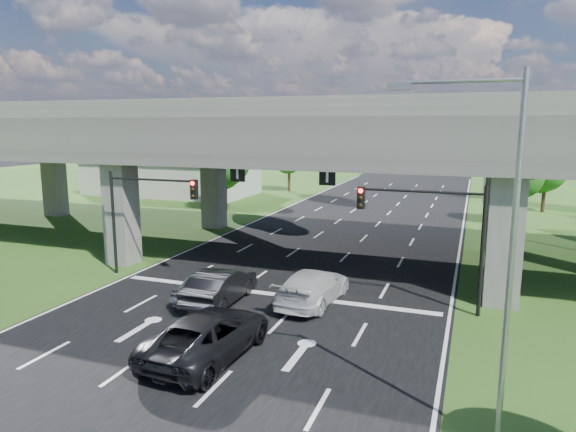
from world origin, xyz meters
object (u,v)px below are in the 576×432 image
Objects in this scene: car_trailing at (208,335)px; streetlight_near at (496,235)px; car_dark at (220,286)px; signal_right at (433,223)px; streetlight_far at (484,159)px; streetlight_beyond at (483,150)px; car_silver at (210,285)px; signal_left at (144,205)px; car_white at (313,287)px.

streetlight_near is at bearing 171.33° from car_trailing.
signal_right is at bearing -166.90° from car_dark.
streetlight_far is 1.00× the size of streetlight_beyond.
car_silver is at bearing -167.58° from signal_right.
signal_left is 1.16× the size of car_dark.
streetlight_far is 26.15m from car_silver.
signal_right is at bearing -93.61° from streetlight_beyond.
car_dark is (0.73, -0.26, 0.09)m from car_silver.
streetlight_near is at bearing -90.00° from streetlight_far.
car_trailing reaches higher than car_silver.
car_trailing is (-1.92, -6.97, 0.04)m from car_white.
car_dark reaches higher than car_silver.
signal_right reaches higher than car_silver.
car_dark is 5.84m from car_trailing.
signal_left is 6.69m from car_silver.
streetlight_beyond is 1.93× the size of car_dark.
streetlight_far is at bearing -105.67° from car_white.
car_trailing is at bearing 168.07° from streetlight_near.
signal_right is at bearing -162.46° from car_silver.
car_white reaches higher than car_silver.
car_trailing is (-9.61, -43.97, -4.97)m from streetlight_beyond.
signal_right is 11.13m from car_silver.
streetlight_beyond is (0.00, 46.00, 0.00)m from streetlight_near.
streetlight_near reaches higher than car_white.
streetlight_far is 16.00m from streetlight_beyond.
signal_right and signal_left have the same top height.
streetlight_beyond reaches higher than car_dark.
car_white is (10.23, -0.94, -3.34)m from signal_left.
streetlight_beyond is 1.63× the size of car_trailing.
streetlight_beyond is (0.00, 16.00, 0.00)m from streetlight_far.
car_dark reaches higher than car_white.
streetlight_far reaches higher than car_dark.
streetlight_beyond is at bearing 90.00° from streetlight_near.
car_silver is at bearing -23.30° from signal_left.
car_white is (4.21, 1.60, -0.04)m from car_dark.
streetlight_far is at bearing -105.70° from car_trailing.
streetlight_near is 1.00× the size of streetlight_beyond.
streetlight_near is 1.00× the size of streetlight_far.
car_dark is at bearing -165.22° from signal_right.
streetlight_far is at bearing 48.22° from signal_left.
signal_left is 40.30m from streetlight_beyond.
streetlight_near reaches higher than car_trailing.
streetlight_far is at bearing -119.45° from car_dark.
streetlight_near is 1.93× the size of car_dark.
streetlight_beyond is at bearing 90.00° from streetlight_far.
car_trailing is at bearing -132.82° from signal_right.
car_silver is (5.29, -2.28, -3.39)m from signal_left.
streetlight_near is 30.00m from streetlight_far.
car_trailing is at bearing 123.34° from car_silver.
car_silver is (-12.63, -22.34, -5.05)m from streetlight_far.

